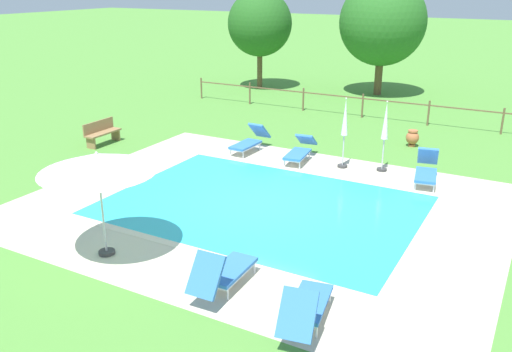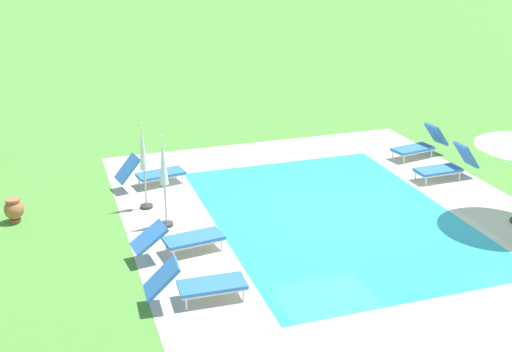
% 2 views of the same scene
% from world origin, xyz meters
% --- Properties ---
extents(ground_plane, '(160.00, 160.00, 0.00)m').
position_xyz_m(ground_plane, '(0.00, 0.00, 0.00)').
color(ground_plane, '#518E38').
extents(pool_deck_paving, '(12.37, 10.03, 0.01)m').
position_xyz_m(pool_deck_paving, '(0.00, 0.00, 0.00)').
color(pool_deck_paving, beige).
rests_on(pool_deck_paving, ground).
extents(swimming_pool_water, '(8.13, 5.80, 0.01)m').
position_xyz_m(swimming_pool_water, '(0.00, 0.00, 0.01)').
color(swimming_pool_water, '#2DB7C6').
rests_on(swimming_pool_water, ground).
extents(pool_coping_rim, '(8.61, 6.28, 0.01)m').
position_xyz_m(pool_coping_rim, '(0.00, 0.00, 0.01)').
color(pool_coping_rim, beige).
rests_on(pool_coping_rim, ground).
extents(sun_lounger_north_near_steps, '(0.91, 1.93, 0.99)m').
position_xyz_m(sun_lounger_north_near_steps, '(3.23, -4.39, 0.39)').
color(sun_lounger_north_near_steps, '#3370BC').
rests_on(sun_lounger_north_near_steps, ground).
extents(sun_lounger_north_mid, '(0.93, 1.97, 0.96)m').
position_xyz_m(sun_lounger_north_mid, '(3.45, 3.93, 0.39)').
color(sun_lounger_north_mid, '#3370BC').
rests_on(sun_lounger_north_mid, ground).
extents(sun_lounger_north_far, '(0.85, 2.08, 0.81)m').
position_xyz_m(sun_lounger_north_far, '(-0.70, 3.99, 0.37)').
color(sun_lounger_north_far, '#3370BC').
rests_on(sun_lounger_north_far, ground).
extents(sun_lounger_north_end, '(0.66, 1.85, 1.01)m').
position_xyz_m(sun_lounger_north_end, '(1.35, -4.08, 0.40)').
color(sun_lounger_north_end, '#3370BC').
rests_on(sun_lounger_north_end, ground).
extents(sun_lounger_south_near_corner, '(0.68, 1.96, 0.92)m').
position_xyz_m(sun_lounger_south_near_corner, '(-2.70, 4.10, 0.38)').
color(sun_lounger_south_near_corner, '#3370BC').
rests_on(sun_lounger_south_near_corner, ground).
extents(patio_umbrella_open_foreground, '(2.48, 2.48, 2.38)m').
position_xyz_m(patio_umbrella_open_foreground, '(-1.71, -4.10, 2.13)').
color(patio_umbrella_open_foreground, '#383838').
rests_on(patio_umbrella_open_foreground, ground).
extents(patio_umbrella_closed_row_west, '(0.32, 0.32, 2.29)m').
position_xyz_m(patio_umbrella_closed_row_west, '(0.79, 4.03, 1.39)').
color(patio_umbrella_closed_row_west, '#383838').
rests_on(patio_umbrella_closed_row_west, ground).
extents(patio_umbrella_closed_row_mid_west, '(0.32, 0.32, 2.26)m').
position_xyz_m(patio_umbrella_closed_row_mid_west, '(2.01, 4.31, 1.38)').
color(patio_umbrella_closed_row_mid_west, '#383838').
rests_on(patio_umbrella_closed_row_mid_west, ground).
extents(wooden_bench_lawn_side, '(0.45, 1.50, 0.87)m').
position_xyz_m(wooden_bench_lawn_side, '(-7.90, 2.24, 0.47)').
color(wooden_bench_lawn_side, '#937047').
rests_on(wooden_bench_lawn_side, ground).
extents(terracotta_urn_near_fence, '(0.46, 0.46, 0.61)m').
position_xyz_m(terracotta_urn_near_fence, '(2.18, 7.48, 0.33)').
color(terracotta_urn_near_fence, '#B7663D').
rests_on(terracotta_urn_near_fence, ground).
extents(perimeter_fence, '(19.94, 0.08, 1.05)m').
position_xyz_m(perimeter_fence, '(0.59, 10.82, 0.68)').
color(perimeter_fence, brown).
rests_on(perimeter_fence, ground).
extents(tree_far_west, '(4.37, 4.37, 5.90)m').
position_xyz_m(tree_far_west, '(-1.76, 16.14, 3.69)').
color(tree_far_west, brown).
rests_on(tree_far_west, ground).
extents(tree_west_mid, '(3.46, 3.46, 5.24)m').
position_xyz_m(tree_west_mid, '(-8.06, 14.70, 3.49)').
color(tree_west_mid, brown).
rests_on(tree_west_mid, ground).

